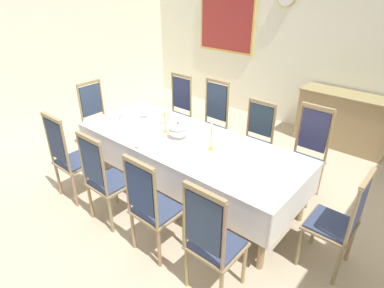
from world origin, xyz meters
name	(u,v)px	position (x,y,z in m)	size (l,w,h in m)	color
ground	(191,192)	(0.00, 0.00, -0.02)	(6.71, 5.73, 0.04)	#BAAA8D
back_wall	(302,31)	(0.00, 2.91, 1.70)	(6.71, 0.08, 3.41)	silver
left_wall	(38,31)	(-3.39, 0.00, 1.70)	(0.08, 5.73, 3.41)	silver
dining_table	(187,146)	(0.00, -0.08, 0.71)	(2.88, 1.12, 0.78)	olive
tablecloth	(187,148)	(0.00, -0.08, 0.68)	(2.90, 1.14, 0.40)	white
chair_south_a	(69,156)	(-1.07, -1.05, 0.59)	(0.44, 0.42, 1.16)	#92784E
chair_north_a	(177,111)	(-1.07, 0.89, 0.59)	(0.44, 0.42, 1.17)	#9A7A54
chair_south_b	(105,178)	(-0.36, -1.05, 0.58)	(0.44, 0.42, 1.14)	#8D8557
chair_north_b	(212,121)	(-0.36, 0.89, 0.61)	(0.44, 0.42, 1.22)	olive
chair_south_c	(152,206)	(0.39, -1.05, 0.58)	(0.44, 0.42, 1.14)	#8C745B
chair_north_c	(255,139)	(0.39, 0.88, 0.56)	(0.44, 0.42, 1.08)	#9C7453
chair_south_d	(212,240)	(1.12, -1.05, 0.59)	(0.44, 0.42, 1.17)	#937A5E
chair_north_d	(307,153)	(1.12, 0.89, 0.60)	(0.44, 0.42, 1.19)	#977757
chair_head_west	(98,117)	(-1.85, -0.08, 0.58)	(0.42, 0.44, 1.13)	#9C7B5A
chair_head_east	(339,221)	(1.85, -0.08, 0.57)	(0.42, 0.44, 1.10)	#8A7E51
soup_tureen	(178,130)	(-0.14, -0.08, 0.88)	(0.25, 0.25, 0.20)	white
candlestick_west	(165,121)	(-0.36, -0.08, 0.94)	(0.07, 0.07, 0.38)	gold
candlestick_east	(211,138)	(0.36, -0.08, 0.94)	(0.07, 0.07, 0.39)	gold
bowl_near_left	(231,134)	(0.34, 0.36, 0.81)	(0.20, 0.20, 0.05)	white
bowl_near_right	(142,145)	(-0.29, -0.54, 0.81)	(0.17, 0.17, 0.04)	white
bowl_far_left	(164,113)	(-0.80, 0.33, 0.80)	(0.14, 0.14, 0.03)	white
spoon_primary	(241,138)	(0.47, 0.39, 0.79)	(0.03, 0.18, 0.01)	gold
spoon_secondary	(138,143)	(-0.40, -0.51, 0.79)	(0.05, 0.18, 0.01)	gold
sideboard	(343,120)	(1.04, 2.59, 0.45)	(1.44, 0.48, 0.90)	#947C55
framed_painting	(226,24)	(-1.52, 2.84, 1.70)	(1.25, 0.05, 1.08)	#D1B251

